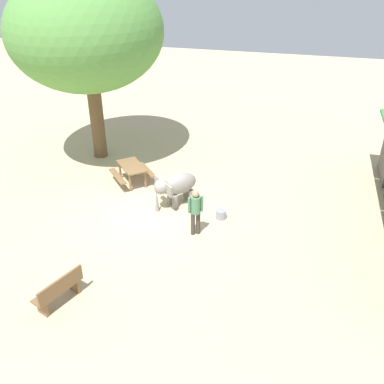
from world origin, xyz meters
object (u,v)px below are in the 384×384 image
Objects in this scene: elephant at (176,186)px; wooden_bench at (59,289)px; picnic_table_near at (132,170)px; feed_bucket at (221,214)px; person_handler at (196,209)px; shade_tree_main at (87,32)px.

wooden_bench is at bearing 27.21° from elephant.
picnic_table_near is (-6.81, -0.88, 0.12)m from wooden_bench.
person_handler is at bearing -27.47° from feed_bucket.
wooden_bench is 4.04× the size of feed_bucket.
person_handler reaches higher than elephant.
shade_tree_main is 3.69× the size of picnic_table_near.
elephant is at bearing 4.88° from person_handler.
shade_tree_main reaches higher than wooden_bench.
shade_tree_main is at bearing 39.29° from wooden_bench.
shade_tree_main is at bearing -83.63° from elephant.
elephant is at bearing -104.78° from feed_bucket.
person_handler is at bearing 76.70° from elephant.
picnic_table_near is (-1.13, -2.23, -0.18)m from elephant.
shade_tree_main reaches higher than picnic_table_near.
person_handler is 4.40m from picnic_table_near.
wooden_bench reaches higher than picnic_table_near.
feed_bucket is at bearing 60.56° from shade_tree_main.
shade_tree_main is 9.10m from feed_bucket.
person_handler is 0.77× the size of picnic_table_near.
picnic_table_near is (-2.75, -3.42, -0.36)m from person_handler.
wooden_bench reaches higher than feed_bucket.
person_handler is 0.21× the size of shade_tree_main.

